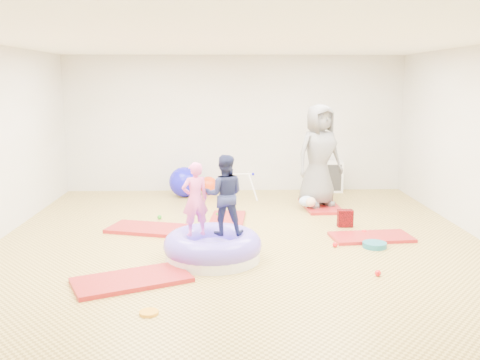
{
  "coord_description": "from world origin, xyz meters",
  "views": [
    {
      "loc": [
        -0.22,
        -7.1,
        2.27
      ],
      "look_at": [
        0.0,
        0.3,
        0.9
      ],
      "focal_mm": 40.0,
      "sensor_mm": 36.0,
      "label": 1
    }
  ],
  "objects": [
    {
      "name": "room",
      "position": [
        0.0,
        0.0,
        1.4
      ],
      "size": [
        7.01,
        8.01,
        2.81
      ],
      "color": "tan",
      "rests_on": "ground"
    },
    {
      "name": "gym_mat_front_left",
      "position": [
        -1.29,
        -1.25,
        0.03
      ],
      "size": [
        1.46,
        1.14,
        0.05
      ],
      "primitive_type": "cube",
      "rotation": [
        0.0,
        0.0,
        0.43
      ],
      "color": "maroon",
      "rests_on": "ground"
    },
    {
      "name": "gym_mat_mid_left",
      "position": [
        -1.35,
        0.9,
        0.03
      ],
      "size": [
        1.44,
        0.99,
        0.05
      ],
      "primitive_type": "cube",
      "rotation": [
        0.0,
        0.0,
        -0.27
      ],
      "color": "maroon",
      "rests_on": "ground"
    },
    {
      "name": "gym_mat_center_back",
      "position": [
        -0.18,
        1.45,
        0.02
      ],
      "size": [
        0.65,
        1.14,
        0.05
      ],
      "primitive_type": "cube",
      "rotation": [
        0.0,
        0.0,
        1.48
      ],
      "color": "maroon",
      "rests_on": "ground"
    },
    {
      "name": "gym_mat_right",
      "position": [
        1.93,
        0.38,
        0.02
      ],
      "size": [
        1.21,
        0.69,
        0.05
      ],
      "primitive_type": "cube",
      "rotation": [
        0.0,
        0.0,
        0.1
      ],
      "color": "maroon",
      "rests_on": "ground"
    },
    {
      "name": "gym_mat_rear_right",
      "position": [
        1.54,
        2.38,
        0.03
      ],
      "size": [
        0.66,
        1.24,
        0.05
      ],
      "primitive_type": "cube",
      "rotation": [
        0.0,
        0.0,
        1.61
      ],
      "color": "maroon",
      "rests_on": "ground"
    },
    {
      "name": "inflatable_cushion",
      "position": [
        -0.38,
        -0.48,
        0.16
      ],
      "size": [
        1.27,
        1.27,
        0.4
      ],
      "rotation": [
        0.0,
        0.0,
        0.18
      ],
      "color": "white",
      "rests_on": "ground"
    },
    {
      "name": "child_pink",
      "position": [
        -0.6,
        -0.45,
        0.84
      ],
      "size": [
        0.41,
        0.34,
        0.95
      ],
      "primitive_type": "imported",
      "rotation": [
        0.0,
        0.0,
        3.5
      ],
      "color": "pink",
      "rests_on": "inflatable_cushion"
    },
    {
      "name": "child_navy",
      "position": [
        -0.22,
        -0.4,
        0.89
      ],
      "size": [
        0.52,
        0.41,
        1.04
      ],
      "primitive_type": "imported",
      "rotation": [
        0.0,
        0.0,
        3.1
      ],
      "color": "#1D244A",
      "rests_on": "inflatable_cushion"
    },
    {
      "name": "adult_caregiver",
      "position": [
        1.48,
        2.34,
        0.97
      ],
      "size": [
        1.05,
        0.9,
        1.83
      ],
      "primitive_type": "imported",
      "rotation": [
        0.0,
        0.0,
        0.43
      ],
      "color": "slate",
      "rests_on": "gym_mat_rear_right"
    },
    {
      "name": "infant",
      "position": [
        1.3,
        2.15,
        0.16
      ],
      "size": [
        0.37,
        0.38,
        0.22
      ],
      "color": "#B6D1FF",
      "rests_on": "gym_mat_rear_right"
    },
    {
      "name": "ball_pit_balls",
      "position": [
        0.41,
        0.79,
        0.04
      ],
      "size": [
        3.26,
        3.2,
        0.08
      ],
      "color": "red",
      "rests_on": "ground"
    },
    {
      "name": "exercise_ball_blue",
      "position": [
        -1.02,
        3.38,
        0.3
      ],
      "size": [
        0.6,
        0.6,
        0.6
      ],
      "primitive_type": "sphere",
      "color": "#1511D9",
      "rests_on": "ground"
    },
    {
      "name": "exercise_ball_orange",
      "position": [
        -0.54,
        3.6,
        0.18
      ],
      "size": [
        0.37,
        0.37,
        0.37
      ],
      "primitive_type": "sphere",
      "color": "#E64016",
      "rests_on": "ground"
    },
    {
      "name": "infant_play_gym",
      "position": [
        0.09,
        3.15,
        0.34
      ],
      "size": [
        0.66,
        0.63,
        0.51
      ],
      "rotation": [
        0.0,
        0.0,
        -0.35
      ],
      "color": "white",
      "rests_on": "ground"
    },
    {
      "name": "cube_shelf",
      "position": [
        1.92,
        3.79,
        0.32
      ],
      "size": [
        0.64,
        0.31,
        0.64
      ],
      "color": "white",
      "rests_on": "ground"
    },
    {
      "name": "balance_disc",
      "position": [
        1.86,
        -0.04,
        0.04
      ],
      "size": [
        0.33,
        0.33,
        0.07
      ],
      "primitive_type": "cylinder",
      "color": "#19677D",
      "rests_on": "ground"
    },
    {
      "name": "backpack",
      "position": [
        1.69,
        1.05,
        0.14
      ],
      "size": [
        0.24,
        0.15,
        0.27
      ],
      "primitive_type": "cube",
      "rotation": [
        0.0,
        0.0,
        -0.01
      ],
      "color": "#870309",
      "rests_on": "ground"
    },
    {
      "name": "yellow_toy",
      "position": [
        -0.98,
        -2.12,
        0.01
      ],
      "size": [
        0.19,
        0.19,
        0.03
      ],
      "primitive_type": "cylinder",
      "color": "#FFA922",
      "rests_on": "ground"
    }
  ]
}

